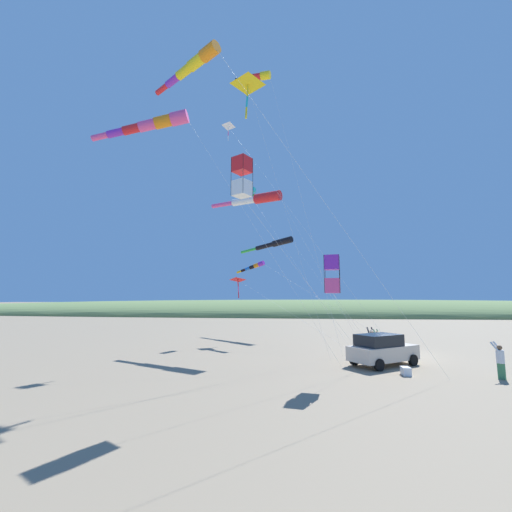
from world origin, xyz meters
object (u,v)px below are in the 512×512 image
person_child_green_jacket (372,339)px  kite_box_black_fish_shape (332,274)px  kite_delta_yellow_midlevel (230,128)px  kite_windsock_rainbow_low_near (193,65)px  kite_windsock_purple_drifting (258,77)px  parked_car (382,349)px  person_child_grey_jacket (377,338)px  kite_delta_striped_overhead (238,280)px  kite_box_blue_topmost (242,177)px  kite_delta_red_high_left (248,86)px  kite_windsock_long_streamer_right (254,267)px  kite_windsock_magenta_far_left (273,244)px  cooler_box (406,371)px  kite_windsock_white_trailing (153,124)px  kite_box_teal_far_right (253,194)px  kite_windsock_checkered_midright (255,199)px  person_adult_flyer (500,359)px

person_child_green_jacket → kite_box_black_fish_shape: (8.02, -3.65, 4.21)m
kite_delta_yellow_midlevel → kite_windsock_rainbow_low_near: bearing=5.5°
person_child_green_jacket → kite_box_black_fish_shape: kite_box_black_fish_shape is taller
kite_box_black_fish_shape → kite_windsock_purple_drifting: 18.76m
parked_car → person_child_grey_jacket: (-6.46, 1.32, -0.11)m
kite_delta_striped_overhead → kite_box_blue_topmost: 15.93m
kite_delta_red_high_left → kite_delta_striped_overhead: (-8.01, -1.93, -13.75)m
kite_windsock_long_streamer_right → kite_windsock_rainbow_low_near: bearing=-1.7°
kite_windsock_long_streamer_right → kite_windsock_magenta_far_left: bearing=169.7°
cooler_box → kite_windsock_rainbow_low_near: size_ratio=0.04×
kite_box_blue_topmost → kite_delta_striped_overhead: bearing=-170.1°
person_child_green_jacket → kite_windsock_rainbow_low_near: size_ratio=0.13×
kite_windsock_white_trailing → kite_box_teal_far_right: bearing=165.0°
kite_windsock_purple_drifting → kite_delta_red_high_left: bearing=-10.2°
kite_box_blue_topmost → kite_delta_yellow_midlevel: bearing=-166.2°
person_child_grey_jacket → kite_delta_striped_overhead: (-2.52, -11.58, 4.83)m
kite_box_teal_far_right → kite_windsock_checkered_midright: size_ratio=1.25×
parked_car → cooler_box: (2.41, 0.55, -0.74)m
person_child_green_jacket → kite_delta_red_high_left: (3.26, -8.72, 18.39)m
kite_box_black_fish_shape → kite_windsock_magenta_far_left: size_ratio=0.53×
person_adult_flyer → kite_box_blue_topmost: 15.70m
person_child_grey_jacket → person_child_green_jacket: bearing=-22.6°
kite_delta_yellow_midlevel → kite_windsock_purple_drifting: bearing=42.3°
kite_delta_yellow_midlevel → kite_box_blue_topmost: size_ratio=1.86×
cooler_box → kite_windsock_checkered_midright: (-8.75, -8.97, 12.27)m
kite_box_teal_far_right → kite_windsock_rainbow_low_near: size_ratio=1.15×
kite_box_teal_far_right → kite_box_blue_topmost: kite_box_teal_far_right is taller
kite_windsock_white_trailing → kite_windsock_purple_drifting: bearing=135.4°
kite_box_teal_far_right → kite_windsock_magenta_far_left: kite_box_teal_far_right is taller
parked_car → person_child_grey_jacket: parked_car is taller
person_adult_flyer → person_child_green_jacket: bearing=-146.8°
kite_windsock_white_trailing → kite_windsock_magenta_far_left: size_ratio=1.26×
kite_delta_yellow_midlevel → kite_box_black_fish_shape: bearing=35.6°
kite_box_teal_far_right → kite_windsock_magenta_far_left: (-2.32, 2.01, -5.32)m
parked_car → person_adult_flyer: 5.73m
person_adult_flyer → cooler_box: bearing=-95.0°
kite_windsock_white_trailing → kite_windsock_long_streamer_right: (-11.40, 5.06, -7.90)m
kite_windsock_magenta_far_left → kite_box_blue_topmost: (22.35, -0.16, -0.44)m
person_adult_flyer → kite_windsock_magenta_far_left: (-18.97, -12.45, 9.16)m
kite_delta_red_high_left → kite_delta_yellow_midlevel: bearing=-156.9°
parked_car → kite_windsock_purple_drifting: bearing=-114.0°
cooler_box → kite_windsock_long_streamer_right: 16.10m
person_child_green_jacket → kite_windsock_long_streamer_right: kite_windsock_long_streamer_right is taller
parked_car → kite_windsock_magenta_far_left: kite_windsock_magenta_far_left is taller
parked_car → kite_windsock_long_streamer_right: bearing=-135.3°
kite_delta_striped_overhead → kite_box_blue_topmost: (15.17, 2.65, 4.04)m
person_child_green_jacket → kite_box_blue_topmost: size_ratio=0.18×
kite_box_black_fish_shape → kite_windsock_long_streamer_right: (-12.66, -5.52, 1.66)m
person_adult_flyer → kite_windsock_checkered_midright: (-9.14, -13.42, 11.49)m
kite_delta_yellow_midlevel → person_child_grey_jacket: bearing=88.8°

